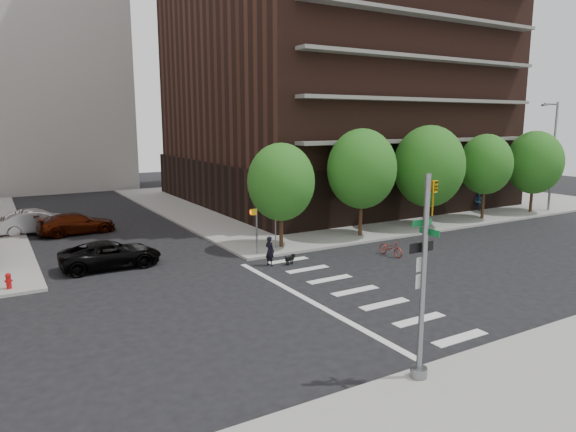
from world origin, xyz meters
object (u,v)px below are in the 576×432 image
(dog_walker, at_px, (270,251))
(scooter, at_px, (391,248))
(fire_hydrant, at_px, (8,280))
(parked_car_maroon, at_px, (77,223))
(parked_car_silver, at_px, (38,221))
(parked_car_black, at_px, (111,254))
(pedestrian_far, at_px, (479,201))
(traffic_signal, at_px, (423,294))

(dog_walker, bearing_deg, scooter, -121.28)
(fire_hydrant, distance_m, parked_car_maroon, 12.29)
(parked_car_silver, xyz_separation_m, scooter, (16.77, -16.88, -0.36))
(parked_car_black, relative_size, scooter, 2.92)
(parked_car_black, relative_size, parked_car_silver, 1.02)
(fire_hydrant, height_order, pedestrian_far, pedestrian_far)
(parked_car_silver, distance_m, scooter, 23.80)
(scooter, bearing_deg, parked_car_black, 153.28)
(pedestrian_far, bearing_deg, fire_hydrant, -103.65)
(traffic_signal, bearing_deg, pedestrian_far, 36.43)
(traffic_signal, xyz_separation_m, pedestrian_far, (25.06, 18.49, -1.75))
(scooter, distance_m, dog_walker, 7.13)
(dog_walker, bearing_deg, fire_hydrant, 62.69)
(parked_car_maroon, bearing_deg, pedestrian_far, -110.48)
(scooter, bearing_deg, dog_walker, 160.67)
(parked_car_maroon, distance_m, dog_walker, 15.55)
(fire_hydrant, distance_m, dog_walker, 12.36)
(pedestrian_far, bearing_deg, scooter, -84.99)
(parked_car_maroon, bearing_deg, fire_hydrant, 152.74)
(parked_car_maroon, xyz_separation_m, dog_walker, (7.59, -13.57, 0.07))
(fire_hydrant, relative_size, parked_car_black, 0.14)
(parked_car_maroon, relative_size, scooter, 2.86)
(fire_hydrant, relative_size, parked_car_maroon, 0.15)
(dog_walker, bearing_deg, parked_car_maroon, 12.00)
(parked_car_maroon, height_order, pedestrian_far, pedestrian_far)
(fire_hydrant, distance_m, pedestrian_far, 35.24)
(fire_hydrant, relative_size, pedestrian_far, 0.46)
(parked_car_silver, xyz_separation_m, pedestrian_far, (32.79, -9.79, 0.13))
(parked_car_silver, bearing_deg, pedestrian_far, -107.65)
(traffic_signal, distance_m, scooter, 14.72)
(traffic_signal, distance_m, dog_walker, 13.44)
(parked_car_black, height_order, parked_car_silver, parked_car_silver)
(parked_car_maroon, bearing_deg, dog_walker, -156.19)
(scooter, bearing_deg, pedestrian_far, 18.59)
(scooter, height_order, dog_walker, dog_walker)
(parked_car_black, height_order, parked_car_maroon, parked_car_maroon)
(parked_car_black, distance_m, parked_car_silver, 11.55)
(traffic_signal, relative_size, parked_car_silver, 1.20)
(scooter, xyz_separation_m, pedestrian_far, (16.02, 7.09, 0.49))
(parked_car_maroon, relative_size, parked_car_silver, 1.00)
(parked_car_maroon, distance_m, pedestrian_far, 31.60)
(traffic_signal, relative_size, dog_walker, 3.77)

